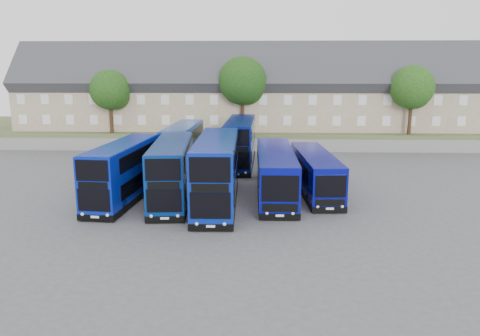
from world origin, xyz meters
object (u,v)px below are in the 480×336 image
object	(u,v)px
tree_far	(442,84)
tree_east	(413,89)
tree_west	(111,91)
dd_front_mid	(172,172)
dd_front_left	(124,173)
tree_mid	(244,83)
coach_east_a	(275,173)

from	to	relation	value
tree_far	tree_east	bearing A→B (deg)	-130.60
tree_west	tree_far	bearing A→B (deg)	9.46
dd_front_mid	tree_far	xyz separation A→B (m)	(30.74, 29.43, 5.54)
dd_front_left	tree_mid	world-z (taller)	tree_mid
tree_mid	coach_east_a	bearing A→B (deg)	-81.68
tree_east	tree_far	bearing A→B (deg)	49.40
dd_front_left	tree_west	size ratio (longest dim) A/B	1.44
dd_front_left	coach_east_a	world-z (taller)	dd_front_left
dd_front_mid	coach_east_a	distance (m)	8.04
tree_west	tree_mid	world-z (taller)	tree_mid
tree_west	tree_far	xyz separation A→B (m)	(42.00, 7.00, 0.68)
tree_east	dd_front_left	bearing A→B (deg)	-141.61
tree_mid	tree_east	bearing A→B (deg)	-1.43
tree_far	dd_front_left	bearing A→B (deg)	-139.38
coach_east_a	dd_front_mid	bearing A→B (deg)	-167.80
dd_front_mid	tree_far	world-z (taller)	tree_far
dd_front_mid	tree_west	xyz separation A→B (m)	(-11.26, 22.43, 4.86)
tree_east	dd_front_mid	bearing A→B (deg)	-137.80
dd_front_mid	tree_east	bearing A→B (deg)	37.50
dd_front_left	dd_front_mid	bearing A→B (deg)	6.04
coach_east_a	tree_far	world-z (taller)	tree_far
dd_front_mid	tree_mid	distance (m)	24.14
coach_east_a	tree_west	world-z (taller)	tree_west
coach_east_a	tree_mid	size ratio (longest dim) A/B	1.43
dd_front_mid	tree_far	distance (m)	42.91
tree_east	tree_far	world-z (taller)	tree_far
dd_front_left	coach_east_a	bearing A→B (deg)	14.07
tree_east	tree_far	distance (m)	9.23
dd_front_left	tree_east	bearing A→B (deg)	43.35
tree_far	dd_front_mid	bearing A→B (deg)	-136.24
dd_front_left	coach_east_a	xyz separation A→B (m)	(11.49, 1.84, -0.36)
dd_front_left	dd_front_mid	xyz separation A→B (m)	(3.66, 0.07, 0.07)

